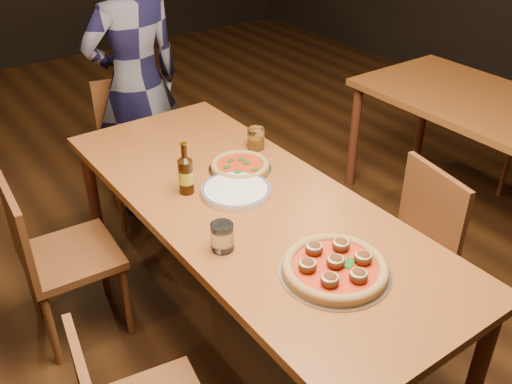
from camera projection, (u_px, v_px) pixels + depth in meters
ground at (250, 333)px, 2.72m from camera, size 9.00×9.00×0.00m
table_main at (249, 216)px, 2.37m from camera, size 0.80×2.00×0.75m
chair_main_sw at (71, 255)px, 2.55m from camera, size 0.43×0.43×0.86m
chair_main_e at (394, 254)px, 2.57m from camera, size 0.46×0.46×0.84m
chair_end at (139, 150)px, 3.41m from camera, size 0.48×0.48×0.86m
pizza_meatball at (335, 267)px, 1.93m from camera, size 0.38×0.38×0.07m
pizza_margherita at (240, 166)px, 2.55m from camera, size 0.28×0.28×0.04m
plate_stack at (236, 191)px, 2.37m from camera, size 0.29×0.29×0.03m
beer_bottle at (186, 175)px, 2.35m from camera, size 0.06×0.06×0.22m
water_glass at (222, 237)px, 2.03m from camera, size 0.08×0.08×0.11m
amber_glass at (256, 138)px, 2.71m from camera, size 0.08×0.08×0.10m
diner at (136, 84)px, 3.26m from camera, size 0.61×0.41×1.63m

